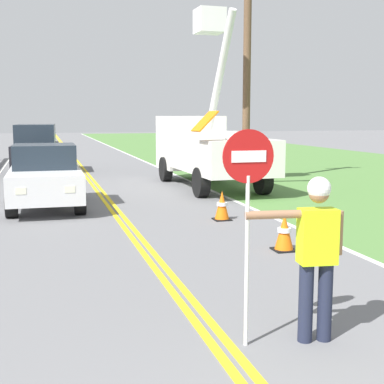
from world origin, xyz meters
TOP-DOWN VIEW (x-y plane):
  - grass_verge_right at (11.60, 20.00)m, footprint 16.00×110.00m
  - centerline_yellow_left at (-0.09, 20.00)m, footprint 0.11×110.00m
  - centerline_yellow_right at (0.09, 20.00)m, footprint 0.11×110.00m
  - edge_line_right at (3.60, 20.00)m, footprint 0.12×110.00m
  - flagger_worker at (1.02, 3.54)m, footprint 1.08×0.29m
  - stop_sign_paddle at (0.26, 3.64)m, footprint 0.56×0.04m
  - utility_bucket_truck at (3.80, 16.57)m, footprint 2.67×6.87m
  - oncoming_sedan_nearest at (-1.72, 13.41)m, footprint 1.94×4.12m
  - oncoming_suv_second at (-2.01, 22.92)m, footprint 2.08×4.68m
  - utility_pole_near at (5.52, 17.17)m, footprint 1.80×0.28m
  - traffic_cone_lead at (2.45, 7.32)m, footprint 0.40×0.40m
  - traffic_cone_mid at (2.30, 10.43)m, footprint 0.40×0.40m

SIDE VIEW (x-z plane):
  - grass_verge_right at x=11.60m, z-range 0.00..0.01m
  - centerline_yellow_left at x=-0.09m, z-range 0.00..0.01m
  - centerline_yellow_right at x=0.09m, z-range 0.00..0.01m
  - edge_line_right at x=3.60m, z-range 0.00..0.01m
  - traffic_cone_lead at x=2.45m, z-range -0.01..0.69m
  - traffic_cone_mid at x=2.30m, z-range -0.01..0.69m
  - oncoming_sedan_nearest at x=-1.72m, z-range -0.02..1.68m
  - flagger_worker at x=1.02m, z-range 0.13..1.96m
  - oncoming_suv_second at x=-2.01m, z-range 0.01..2.11m
  - utility_bucket_truck at x=3.80m, z-range -1.58..4.45m
  - stop_sign_paddle at x=0.26m, z-range 0.54..2.87m
  - utility_pole_near at x=5.52m, z-range 0.18..8.84m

